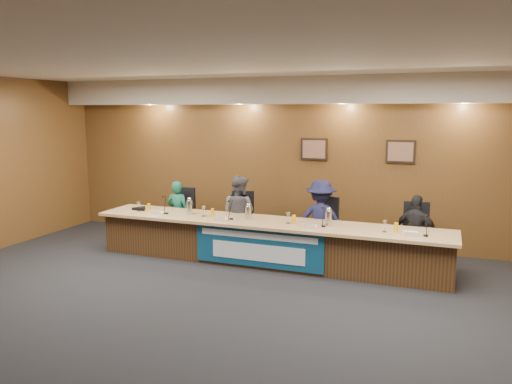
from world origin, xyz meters
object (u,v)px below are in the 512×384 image
panelist_c (321,220)px  speakerphone (141,209)px  dais_body (267,243)px  carafe_mid (249,213)px  office_chair_b (241,224)px  carafe_right (329,218)px  carafe_left (190,207)px  panelist_b (239,213)px  banner (258,248)px  office_chair_d (416,239)px  panelist_d (416,233)px  office_chair_c (322,231)px  panelist_a (178,213)px  office_chair_a (181,219)px

panelist_c → speakerphone: size_ratio=4.39×
dais_body → carafe_mid: bearing=-177.1°
office_chair_b → carafe_right: (1.80, -0.67, 0.39)m
dais_body → carafe_left: carafe_left is taller
panelist_b → carafe_mid: (0.42, -0.57, 0.15)m
panelist_c → carafe_mid: 1.27m
banner → office_chair_d: bearing=24.2°
panelist_d → carafe_left: panelist_d is taller
panelist_b → carafe_right: panelist_b is taller
panelist_d → carafe_left: size_ratio=4.96×
office_chair_d → carafe_mid: carafe_mid is taller
office_chair_c → office_chair_d: bearing=13.7°
office_chair_b → speakerphone: bearing=-173.5°
office_chair_c → speakerphone: (-3.29, -0.67, 0.30)m
banner → dais_body: bearing=90.0°
office_chair_c → carafe_mid: 1.36m
carafe_mid → banner: bearing=-51.2°
dais_body → panelist_a: (-2.03, 0.56, 0.27)m
panelist_b → panelist_d: bearing=-163.0°
carafe_right → office_chair_c: bearing=111.9°
dais_body → panelist_c: size_ratio=4.27×
dais_body → carafe_left: 1.54m
panelist_c → office_chair_b: (-1.53, 0.10, -0.22)m
panelist_a → panelist_c: size_ratio=0.88×
panelist_c → office_chair_c: panelist_c is taller
panelist_a → office_chair_d: panelist_a is taller
office_chair_a → carafe_right: 3.20m
dais_body → office_chair_c: bearing=39.6°
office_chair_a → panelist_d: bearing=-2.8°
panelist_c → office_chair_b: panelist_c is taller
dais_body → panelist_b: bearing=142.9°
panelist_d → carafe_right: bearing=37.3°
panelist_a → panelist_b: size_ratio=0.88×
panelist_a → panelist_c: panelist_c is taller
dais_body → panelist_d: panelist_d is taller
panelist_b → office_chair_b: 0.25m
panelist_b → carafe_left: bearing=56.5°
panelist_a → speakerphone: 0.75m
banner → office_chair_b: (-0.74, 1.07, 0.10)m
panelist_c → panelist_a: bearing=-5.1°
panelist_b → office_chair_d: (3.12, 0.10, -0.23)m
office_chair_c → carafe_left: bearing=-149.3°
office_chair_b → speakerphone: (-1.76, -0.67, 0.30)m
panelist_b → speakerphone: (-1.76, -0.57, 0.07)m
panelist_a → speakerphone: bearing=48.8°
office_chair_d → speakerphone: 4.94m
office_chair_b → panelist_b: bearing=-104.2°
office_chair_a → office_chair_c: bearing=-1.5°
carafe_right → panelist_b: bearing=162.4°
panelist_c → panelist_d: (1.59, 0.00, -0.08)m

